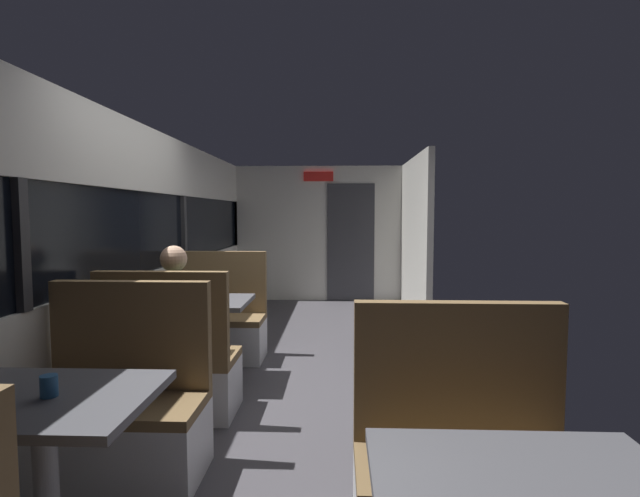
{
  "coord_description": "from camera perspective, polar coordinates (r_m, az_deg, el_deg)",
  "views": [
    {
      "loc": [
        0.35,
        -4.0,
        1.5
      ],
      "look_at": [
        0.1,
        2.16,
        1.05
      ],
      "focal_mm": 26.86,
      "sensor_mm": 36.0,
      "label": 1
    }
  ],
  "objects": [
    {
      "name": "bench_near_window_facing_entry",
      "position": [
        3.12,
        -22.62,
        -18.25
      ],
      "size": [
        0.95,
        0.5,
        1.1
      ],
      "color": "silver",
      "rests_on": "ground_plane"
    },
    {
      "name": "carriage_window_panel_left",
      "position": [
        4.4,
        -21.88,
        -1.22
      ],
      "size": [
        0.09,
        8.48,
        2.3
      ],
      "color": "beige",
      "rests_on": "ground_plane"
    },
    {
      "name": "dining_table_near_window",
      "position": [
        2.43,
        -30.1,
        -17.14
      ],
      "size": [
        0.9,
        0.7,
        0.74
      ],
      "color": "#9E9EA3",
      "rests_on": "ground_plane"
    },
    {
      "name": "bench_mid_window_facing_entry",
      "position": [
        5.12,
        -12.01,
        -9.12
      ],
      "size": [
        0.95,
        0.5,
        1.1
      ],
      "color": "silver",
      "rests_on": "ground_plane"
    },
    {
      "name": "carriage_end_bulkhead",
      "position": [
        8.2,
        0.25,
        1.7
      ],
      "size": [
        2.9,
        0.11,
        2.3
      ],
      "color": "beige",
      "rests_on": "ground_plane"
    },
    {
      "name": "seated_passenger",
      "position": [
        3.83,
        -17.03,
        -10.54
      ],
      "size": [
        0.47,
        0.55,
        1.26
      ],
      "color": "#26262D",
      "rests_on": "ground_plane"
    },
    {
      "name": "dining_table_mid_window",
      "position": [
        4.39,
        -14.34,
        -7.23
      ],
      "size": [
        0.9,
        0.7,
        0.74
      ],
      "color": "#9E9EA3",
      "rests_on": "ground_plane"
    },
    {
      "name": "ground_plane",
      "position": [
        4.29,
        -2.64,
        -16.43
      ],
      "size": [
        3.3,
        9.2,
        0.02
      ],
      "primitive_type": "cube",
      "color": "#423F44"
    },
    {
      "name": "bench_front_aisle_facing_entry",
      "position": [
        2.39,
        16.87,
        -25.44
      ],
      "size": [
        0.95,
        0.5,
        1.1
      ],
      "color": "silver",
      "rests_on": "ground_plane"
    },
    {
      "name": "coffee_cup_primary",
      "position": [
        2.36,
        -29.58,
        -14.05
      ],
      "size": [
        0.07,
        0.07,
        0.09
      ],
      "color": "#26598C",
      "rests_on": "dining_table_near_window"
    },
    {
      "name": "bench_mid_window_facing_end",
      "position": [
        3.83,
        -17.32,
        -13.84
      ],
      "size": [
        0.95,
        0.5,
        1.1
      ],
      "color": "silver",
      "rests_on": "ground_plane"
    },
    {
      "name": "carriage_aisle_panel_right",
      "position": [
        7.09,
        11.21,
        1.31
      ],
      "size": [
        0.08,
        2.4,
        2.3
      ],
      "primitive_type": "cube",
      "color": "beige",
      "rests_on": "ground_plane"
    }
  ]
}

